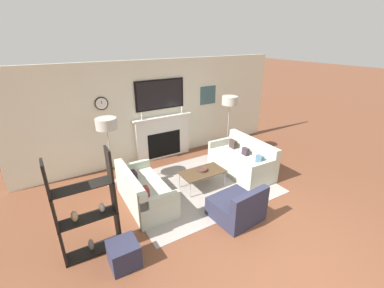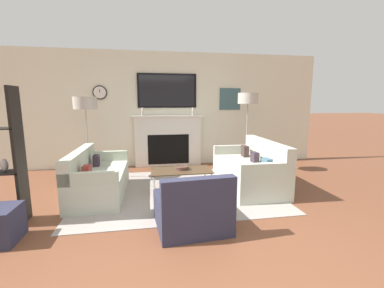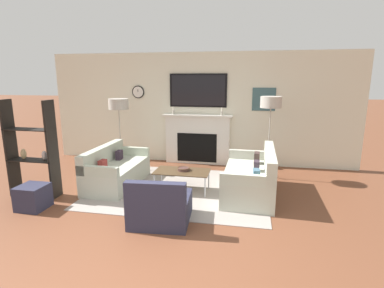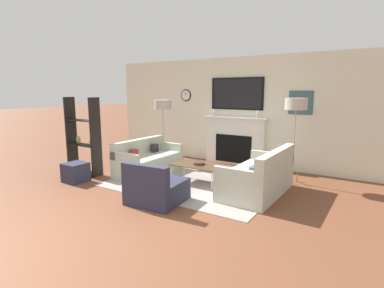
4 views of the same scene
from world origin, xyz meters
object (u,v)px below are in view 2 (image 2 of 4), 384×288
decorative_bowl (182,167)px  floor_lamp_left (85,104)px  floor_lamp_right (248,100)px  coffee_table (181,171)px  armchair (192,209)px  couch_right (250,171)px  couch_left (98,179)px

decorative_bowl → floor_lamp_left: 2.31m
floor_lamp_left → floor_lamp_right: size_ratio=0.95×
coffee_table → decorative_bowl: decorative_bowl is taller
armchair → coffee_table: bearing=88.2°
couch_right → floor_lamp_right: size_ratio=0.99×
couch_left → coffee_table: bearing=-3.6°
couch_right → floor_lamp_left: (-3.00, 1.04, 1.20)m
floor_lamp_right → couch_right: bearing=-108.0°
couch_left → armchair: (1.34, -1.36, -0.04)m
couch_right → coffee_table: size_ratio=1.69×
couch_left → armchair: bearing=-45.3°
coffee_table → decorative_bowl: bearing=66.1°
armchair → floor_lamp_left: 3.19m
couch_left → floor_lamp_right: (2.99, 1.04, 1.31)m
coffee_table → decorative_bowl: 0.07m
floor_lamp_left → floor_lamp_right: 3.34m
armchair → decorative_bowl: armchair is taller
couch_right → floor_lamp_right: (0.34, 1.04, 1.29)m
couch_right → floor_lamp_left: size_ratio=1.05×
armchair → coffee_table: 1.28m
couch_left → decorative_bowl: 1.41m
coffee_table → couch_right: bearing=3.8°
coffee_table → floor_lamp_right: (1.61, 1.12, 1.22)m
armchair → floor_lamp_right: (1.65, 2.39, 1.35)m
couch_left → coffee_table: size_ratio=1.59×
coffee_table → decorative_bowl: (0.02, 0.04, 0.06)m
coffee_table → couch_left: bearing=176.4°
couch_right → decorative_bowl: bearing=-178.0°
coffee_table → floor_lamp_right: size_ratio=0.59×
couch_right → floor_lamp_right: bearing=72.0°
couch_left → floor_lamp_right: bearing=19.1°
floor_lamp_left → couch_left: bearing=-71.7°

